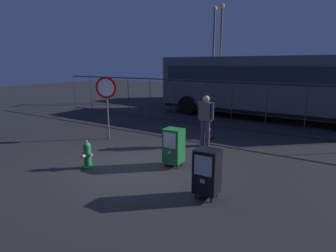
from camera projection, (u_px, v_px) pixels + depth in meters
name	position (u px, v px, depth m)	size (l,w,h in m)	color
ground_plane	(135.00, 166.00, 7.23)	(60.00, 60.00, 0.00)	#262628
fire_hydrant	(87.00, 155.00, 7.04)	(0.33, 0.32, 0.75)	#1E7238
newspaper_box_primary	(174.00, 145.00, 7.12)	(0.48, 0.42, 1.02)	black
newspaper_box_secondary	(207.00, 171.00, 5.41)	(0.48, 0.42, 1.02)	black
stop_sign	(107.00, 95.00, 9.53)	(0.71, 0.31, 2.23)	#4C4F54
pedestrian	(206.00, 118.00, 8.84)	(0.55, 0.22, 1.67)	#382D51
traffic_cone	(208.00, 131.00, 9.88)	(0.36, 0.36, 0.53)	black
fence_barrier	(216.00, 103.00, 11.60)	(18.03, 0.04, 2.00)	#2D2D33
bus_near	(266.00, 84.00, 13.23)	(10.56, 3.00, 3.00)	#4C5156
bus_far	(252.00, 78.00, 18.16)	(10.68, 3.52, 3.00)	gold
street_light_near_left	(221.00, 46.00, 19.24)	(0.32, 0.32, 6.69)	#4C4F54
street_light_near_right	(214.00, 48.00, 18.43)	(0.32, 0.32, 6.37)	#4C4F54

